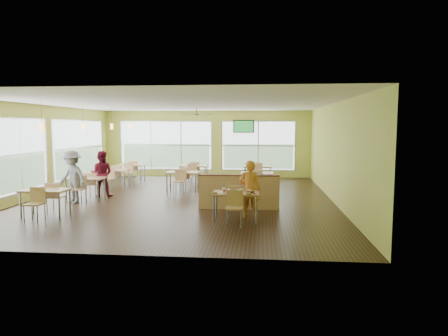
{
  "coord_description": "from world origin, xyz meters",
  "views": [
    {
      "loc": [
        2.66,
        -13.22,
        2.46
      ],
      "look_at": [
        1.52,
        -1.08,
        1.18
      ],
      "focal_mm": 32.0,
      "sensor_mm": 36.0,
      "label": 1
    }
  ],
  "objects_px": {
    "half_wall_divider": "(239,192)",
    "food_basket": "(250,192)",
    "man_plaid": "(250,189)",
    "main_table": "(236,197)"
  },
  "relations": [
    {
      "from": "half_wall_divider",
      "to": "food_basket",
      "type": "distance_m",
      "value": 1.53
    },
    {
      "from": "man_plaid",
      "to": "food_basket",
      "type": "distance_m",
      "value": 0.35
    },
    {
      "from": "main_table",
      "to": "man_plaid",
      "type": "relative_size",
      "value": 0.97
    },
    {
      "from": "half_wall_divider",
      "to": "man_plaid",
      "type": "bearing_deg",
      "value": -72.47
    },
    {
      "from": "main_table",
      "to": "man_plaid",
      "type": "height_order",
      "value": "man_plaid"
    },
    {
      "from": "main_table",
      "to": "half_wall_divider",
      "type": "distance_m",
      "value": 1.45
    },
    {
      "from": "main_table",
      "to": "food_basket",
      "type": "xyz_separation_m",
      "value": [
        0.38,
        -0.01,
        0.15
      ]
    },
    {
      "from": "man_plaid",
      "to": "half_wall_divider",
      "type": "bearing_deg",
      "value": -70.22
    },
    {
      "from": "food_basket",
      "to": "half_wall_divider",
      "type": "bearing_deg",
      "value": 104.62
    },
    {
      "from": "main_table",
      "to": "half_wall_divider",
      "type": "bearing_deg",
      "value": 90.0
    }
  ]
}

